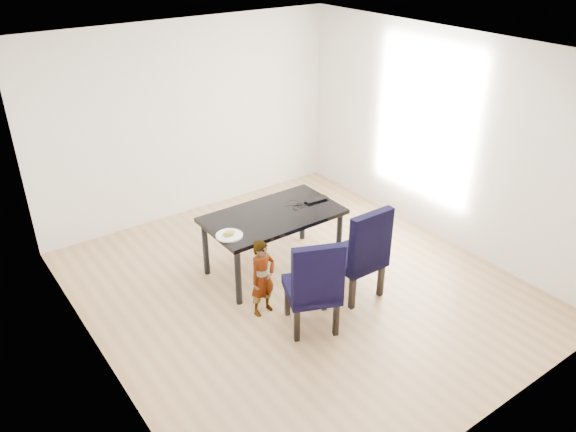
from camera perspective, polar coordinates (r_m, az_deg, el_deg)
floor at (r=6.60m, az=1.02°, el=-7.23°), size 4.50×5.00×0.01m
ceiling at (r=5.51m, az=1.27°, el=16.48°), size 4.50×5.00×0.01m
wall_back at (r=7.94m, az=-9.93°, el=9.56°), size 4.50×0.01×2.70m
wall_front at (r=4.45m, az=21.02°, el=-7.56°), size 4.50×0.01×2.70m
wall_left at (r=5.05m, az=-19.81°, el=-2.87°), size 0.01×5.00×2.70m
wall_right at (r=7.41m, az=15.36°, el=7.64°), size 0.01×5.00×2.70m
dining_table at (r=6.74m, az=-1.50°, el=-2.60°), size 1.60×0.90×0.75m
chair_left at (r=5.74m, az=2.43°, el=-6.70°), size 0.69×0.70×1.08m
chair_right at (r=6.26m, az=6.84°, el=-3.46°), size 0.54×0.57×1.12m
child at (r=5.97m, az=-2.58°, el=-6.29°), size 0.35×0.25×0.88m
plate at (r=6.13m, az=-5.98°, el=-1.97°), size 0.38×0.38×0.02m
sandwich at (r=6.10m, az=-6.04°, el=-1.72°), size 0.17×0.10×0.06m
laptop at (r=6.91m, az=2.67°, el=1.84°), size 0.32×0.22×0.02m
cable_tangle at (r=6.71m, az=1.15°, el=0.93°), size 0.17×0.17×0.01m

